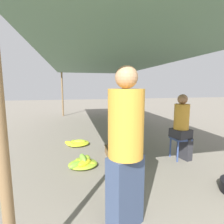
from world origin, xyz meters
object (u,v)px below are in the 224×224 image
(banana_pile_right_0, at_px, (126,119))
(crate_mid, at_px, (128,141))
(crate_near, at_px, (118,151))
(stool, at_px, (180,142))
(banana_pile_left_0, at_px, (83,163))
(vendor_foreground, at_px, (126,148))
(banana_pile_right_1, at_px, (131,126))
(banana_pile_left_1, at_px, (77,143))
(vendor_seated, at_px, (182,126))

(banana_pile_right_0, relative_size, crate_mid, 1.55)
(crate_near, bearing_deg, stool, -20.63)
(stool, height_order, banana_pile_left_0, stool)
(vendor_foreground, relative_size, crate_near, 3.40)
(banana_pile_right_1, bearing_deg, crate_near, -115.60)
(banana_pile_left_0, relative_size, banana_pile_left_1, 0.84)
(vendor_seated, bearing_deg, crate_near, 159.51)
(vendor_foreground, xyz_separation_m, banana_pile_left_0, (-0.36, 1.55, -0.82))
(crate_mid, bearing_deg, banana_pile_left_1, 167.59)
(vendor_seated, height_order, banana_pile_right_1, vendor_seated)
(vendor_seated, height_order, crate_mid, vendor_seated)
(banana_pile_left_0, relative_size, crate_near, 1.10)
(stool, relative_size, banana_pile_left_0, 0.83)
(vendor_foreground, xyz_separation_m, banana_pile_right_0, (1.79, 5.70, -0.83))
(vendor_foreground, xyz_separation_m, banana_pile_left_1, (-0.44, 2.83, -0.84))
(banana_pile_right_1, distance_m, crate_mid, 1.87)
(banana_pile_right_0, height_order, crate_near, banana_pile_right_0)
(banana_pile_left_1, relative_size, banana_pile_right_0, 1.12)
(crate_mid, bearing_deg, vendor_foreground, -108.72)
(banana_pile_right_0, distance_m, banana_pile_right_1, 1.43)
(vendor_seated, height_order, banana_pile_left_1, vendor_seated)
(stool, distance_m, crate_near, 1.35)
(vendor_seated, bearing_deg, crate_mid, 126.97)
(vendor_foreground, bearing_deg, banana_pile_right_0, 72.61)
(banana_pile_left_1, bearing_deg, vendor_foreground, -81.10)
(banana_pile_left_1, bearing_deg, banana_pile_right_0, 52.13)
(banana_pile_right_1, xyz_separation_m, crate_near, (-1.13, -2.36, 0.02))
(banana_pile_left_0, height_order, banana_pile_left_1, banana_pile_left_0)
(crate_near, bearing_deg, vendor_seated, -20.49)
(banana_pile_left_0, distance_m, banana_pile_right_0, 4.68)
(banana_pile_left_0, bearing_deg, crate_mid, 39.18)
(vendor_foreground, distance_m, banana_pile_right_1, 4.63)
(banana_pile_right_0, bearing_deg, stool, -91.71)
(banana_pile_left_0, xyz_separation_m, banana_pile_left_1, (-0.08, 1.29, -0.02))
(vendor_foreground, bearing_deg, banana_pile_right_1, 70.05)
(banana_pile_left_1, height_order, banana_pile_right_1, banana_pile_right_1)
(vendor_foreground, xyz_separation_m, crate_near, (0.43, 1.93, -0.80))
(vendor_seated, distance_m, banana_pile_right_1, 2.90)
(banana_pile_left_1, height_order, banana_pile_right_0, banana_pile_right_0)
(banana_pile_right_0, bearing_deg, crate_near, -109.81)
(stool, relative_size, crate_near, 0.92)
(vendor_foreground, distance_m, crate_mid, 2.80)
(banana_pile_right_1, distance_m, crate_near, 2.61)
(crate_near, xyz_separation_m, crate_mid, (0.44, 0.62, 0.03))
(banana_pile_right_1, relative_size, crate_mid, 1.54)
(vendor_seated, distance_m, banana_pile_left_1, 2.61)
(vendor_foreground, xyz_separation_m, vendor_seated, (1.68, 1.46, -0.18))
(crate_mid, bearing_deg, crate_near, -125.23)
(banana_pile_right_0, bearing_deg, vendor_foreground, -107.39)
(vendor_foreground, relative_size, vendor_seated, 1.26)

